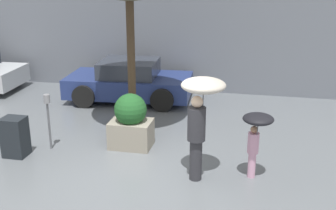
# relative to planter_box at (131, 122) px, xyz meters

# --- Properties ---
(ground_plane) EXTENTS (40.00, 40.00, 0.00)m
(ground_plane) POSITION_rel_planter_box_xyz_m (0.51, -1.48, -0.62)
(ground_plane) COLOR slate
(building_facade) EXTENTS (18.00, 0.30, 6.00)m
(building_facade) POSITION_rel_planter_box_xyz_m (0.51, 5.02, 2.38)
(building_facade) COLOR slate
(building_facade) RESTS_ON ground
(planter_box) EXTENTS (0.97, 0.75, 1.29)m
(planter_box) POSITION_rel_planter_box_xyz_m (0.00, 0.00, 0.00)
(planter_box) COLOR gray
(planter_box) RESTS_ON ground
(person_adult) EXTENTS (0.86, 0.86, 2.06)m
(person_adult) POSITION_rel_planter_box_xyz_m (1.77, -1.20, 0.90)
(person_adult) COLOR #2D2D33
(person_adult) RESTS_ON ground
(person_child) EXTENTS (0.60, 0.60, 1.38)m
(person_child) POSITION_rel_planter_box_xyz_m (2.85, -1.00, 0.43)
(person_child) COLOR #D199B7
(person_child) RESTS_ON ground
(parked_car_near) EXTENTS (3.95, 2.25, 1.28)m
(parked_car_near) POSITION_rel_planter_box_xyz_m (-1.09, 3.48, -0.01)
(parked_car_near) COLOR navy
(parked_car_near) RESTS_ON ground
(parking_meter) EXTENTS (0.14, 0.14, 1.32)m
(parking_meter) POSITION_rel_planter_box_xyz_m (-1.81, -0.51, 0.33)
(parking_meter) COLOR #595B60
(parking_meter) RESTS_ON ground
(newspaper_box) EXTENTS (0.50, 0.44, 0.90)m
(newspaper_box) POSITION_rel_planter_box_xyz_m (-2.38, -1.02, -0.17)
(newspaper_box) COLOR #1E2328
(newspaper_box) RESTS_ON ground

